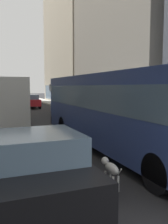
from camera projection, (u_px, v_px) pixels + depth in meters
name	position (u px, v px, depth m)	size (l,w,h in m)	color
ground_plane	(14.00, 104.00, 36.02)	(120.00, 120.00, 0.00)	#232326
sidewalk_right	(52.00, 103.00, 38.11)	(2.40, 110.00, 0.15)	#ADA89E
transit_bus	(116.00, 106.00, 10.03)	(2.78, 11.53, 3.05)	#33478C
car_black_suv	(34.00, 168.00, 5.27)	(1.94, 3.92, 1.62)	black
car_red_coupe	(30.00, 101.00, 29.67)	(1.84, 4.23, 1.62)	red
car_blue_hatchback	(68.00, 107.00, 21.23)	(1.88, 4.53, 1.62)	#4C6BB7
box_truck	(2.00, 101.00, 15.33)	(2.30, 7.50, 3.05)	#19519E
dalmatian_dog	(110.00, 168.00, 6.21)	(0.22, 0.96, 0.72)	white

